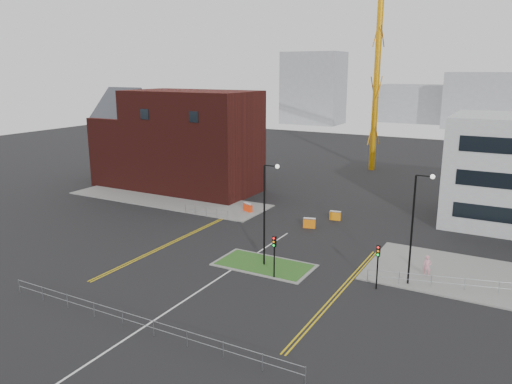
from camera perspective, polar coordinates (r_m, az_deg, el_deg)
ground at (r=39.21m, az=-7.33°, el=-11.67°), size 200.00×200.00×0.00m
pavement_left at (r=67.20m, az=-10.11°, el=-0.80°), size 28.00×8.00×0.12m
island_kerb at (r=44.42m, az=0.93°, el=-8.34°), size 8.60×4.60×0.08m
grass_island at (r=44.41m, az=0.93°, el=-8.32°), size 8.00×4.00×0.12m
brick_building at (r=72.31m, az=-9.20°, el=5.76°), size 24.20×10.07×14.24m
streetlamp_island at (r=42.58m, az=1.22°, el=-1.69°), size 1.46×0.36×9.18m
streetlamp_right_near at (r=40.62m, az=17.77°, el=-3.14°), size 1.46×0.36×9.18m
traffic_light_island at (r=40.97m, az=2.10°, el=-6.51°), size 0.28×0.33×3.65m
traffic_light_right at (r=40.11m, az=13.76°, el=-7.38°), size 0.28×0.33×3.65m
railing_front at (r=34.75m, az=-13.37°, el=-14.04°), size 24.05×0.05×1.10m
railing_left at (r=58.70m, az=-5.72°, el=-2.11°), size 6.05×0.05×1.10m
railing_right at (r=42.97m, az=26.04°, el=-9.55°), size 19.05×5.05×1.10m
centre_line at (r=40.68m, az=-5.65°, el=-10.63°), size 0.15×30.00×0.01m
yellow_left_a at (r=51.65m, az=-8.90°, el=-5.32°), size 0.12×24.00×0.01m
yellow_left_b at (r=51.47m, az=-8.63°, el=-5.37°), size 0.12×24.00×0.01m
yellow_right_a at (r=40.01m, az=9.26°, el=-11.19°), size 0.12×20.00×0.01m
yellow_right_b at (r=39.92m, az=9.67°, el=-11.27°), size 0.12×20.00×0.01m
skyline_a at (r=160.60m, az=6.57°, el=11.70°), size 18.00×12.00×22.00m
skyline_b at (r=159.00m, az=25.13°, el=9.40°), size 24.00×12.00×16.00m
skyline_d at (r=171.21m, az=19.25°, el=9.48°), size 30.00×12.00×12.00m
pedestrian at (r=44.08m, az=18.96°, el=-8.05°), size 0.74×0.54×1.88m
barrier_left at (r=60.20m, az=-0.95°, el=-1.77°), size 1.40×0.93×1.12m
barrier_mid at (r=57.85m, az=9.04°, el=-2.63°), size 1.30×0.61×1.05m
barrier_right at (r=54.63m, az=6.12°, el=-3.49°), size 1.39×0.78×1.11m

